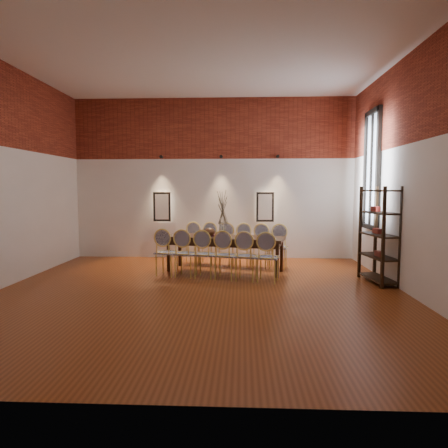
{
  "coord_description": "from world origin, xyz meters",
  "views": [
    {
      "loc": [
        0.73,
        -6.57,
        1.76
      ],
      "look_at": [
        0.36,
        1.38,
        1.05
      ],
      "focal_mm": 32.0,
      "sensor_mm": 36.0,
      "label": 1
    }
  ],
  "objects_px": {
    "chair_near_c": "(205,254)",
    "chair_far_e": "(260,246)",
    "chair_far_d": "(242,246)",
    "book": "(216,235)",
    "shelving_rack": "(379,235)",
    "chair_near_e": "(246,256)",
    "chair_far_c": "(224,245)",
    "chair_near_f": "(268,257)",
    "chair_near_a": "(167,252)",
    "dining_table": "(225,254)",
    "chair_near_d": "(226,255)",
    "bowl": "(209,232)",
    "chair_far_f": "(278,247)",
    "chair_far_a": "(191,244)",
    "vase": "(223,229)",
    "chair_near_b": "(186,253)",
    "chair_far_b": "(207,244)"
  },
  "relations": [
    {
      "from": "chair_near_d",
      "to": "chair_far_b",
      "type": "height_order",
      "value": "same"
    },
    {
      "from": "chair_far_b",
      "to": "chair_far_d",
      "type": "xyz_separation_m",
      "value": [
        0.8,
        -0.19,
        0.0
      ]
    },
    {
      "from": "chair_near_f",
      "to": "chair_far_d",
      "type": "bearing_deg",
      "value": 121.34
    },
    {
      "from": "chair_far_d",
      "to": "chair_far_e",
      "type": "bearing_deg",
      "value": -180.0
    },
    {
      "from": "shelving_rack",
      "to": "chair_near_b",
      "type": "bearing_deg",
      "value": 166.73
    },
    {
      "from": "dining_table",
      "to": "chair_near_c",
      "type": "xyz_separation_m",
      "value": [
        -0.36,
        -0.61,
        0.09
      ]
    },
    {
      "from": "chair_near_e",
      "to": "bowl",
      "type": "distance_m",
      "value": 1.19
    },
    {
      "from": "dining_table",
      "to": "chair_far_d",
      "type": "distance_m",
      "value": 0.72
    },
    {
      "from": "chair_far_a",
      "to": "chair_far_b",
      "type": "xyz_separation_m",
      "value": [
        0.4,
        -0.1,
        0.0
      ]
    },
    {
      "from": "book",
      "to": "chair_far_e",
      "type": "bearing_deg",
      "value": 25.52
    },
    {
      "from": "shelving_rack",
      "to": "book",
      "type": "bearing_deg",
      "value": 155.44
    },
    {
      "from": "book",
      "to": "shelving_rack",
      "type": "bearing_deg",
      "value": -16.62
    },
    {
      "from": "chair_near_a",
      "to": "chair_far_e",
      "type": "xyz_separation_m",
      "value": [
        1.92,
        0.94,
        0.0
      ]
    },
    {
      "from": "chair_near_f",
      "to": "shelving_rack",
      "type": "height_order",
      "value": "shelving_rack"
    },
    {
      "from": "dining_table",
      "to": "chair_far_d",
      "type": "bearing_deg",
      "value": 73.07
    },
    {
      "from": "chair_near_b",
      "to": "vase",
      "type": "xyz_separation_m",
      "value": [
        0.71,
        0.53,
        0.43
      ]
    },
    {
      "from": "chair_near_d",
      "to": "dining_table",
      "type": "bearing_deg",
      "value": 106.93
    },
    {
      "from": "chair_far_e",
      "to": "book",
      "type": "bearing_deg",
      "value": 38.87
    },
    {
      "from": "chair_near_a",
      "to": "chair_near_e",
      "type": "height_order",
      "value": "same"
    },
    {
      "from": "chair_near_d",
      "to": "chair_far_e",
      "type": "relative_size",
      "value": 1.0
    },
    {
      "from": "chair_near_f",
      "to": "chair_near_a",
      "type": "bearing_deg",
      "value": -180.0
    },
    {
      "from": "chair_near_d",
      "to": "bowl",
      "type": "xyz_separation_m",
      "value": [
        -0.37,
        0.73,
        0.37
      ]
    },
    {
      "from": "chair_far_d",
      "to": "book",
      "type": "bearing_deg",
      "value": 58.54
    },
    {
      "from": "chair_far_d",
      "to": "chair_far_e",
      "type": "relative_size",
      "value": 1.0
    },
    {
      "from": "chair_far_f",
      "to": "book",
      "type": "distance_m",
      "value": 1.42
    },
    {
      "from": "dining_table",
      "to": "chair_near_d",
      "type": "xyz_separation_m",
      "value": [
        0.04,
        -0.71,
        0.09
      ]
    },
    {
      "from": "chair_near_c",
      "to": "chair_far_e",
      "type": "height_order",
      "value": "same"
    },
    {
      "from": "chair_near_c",
      "to": "chair_far_d",
      "type": "height_order",
      "value": "same"
    },
    {
      "from": "chair_near_b",
      "to": "book",
      "type": "bearing_deg",
      "value": 58.78
    },
    {
      "from": "chair_near_f",
      "to": "book",
      "type": "xyz_separation_m",
      "value": [
        -1.03,
        0.96,
        0.3
      ]
    },
    {
      "from": "chair_near_f",
      "to": "chair_far_d",
      "type": "distance_m",
      "value": 1.59
    },
    {
      "from": "chair_near_b",
      "to": "bowl",
      "type": "xyz_separation_m",
      "value": [
        0.43,
        0.54,
        0.37
      ]
    },
    {
      "from": "book",
      "to": "shelving_rack",
      "type": "distance_m",
      "value": 3.24
    },
    {
      "from": "chair_near_d",
      "to": "chair_far_d",
      "type": "xyz_separation_m",
      "value": [
        0.31,
        1.32,
        0.0
      ]
    },
    {
      "from": "chair_near_c",
      "to": "chair_near_e",
      "type": "bearing_deg",
      "value": 0.0
    },
    {
      "from": "chair_near_e",
      "to": "chair_far_e",
      "type": "bearing_deg",
      "value": 90.0
    },
    {
      "from": "chair_far_c",
      "to": "chair_far_d",
      "type": "relative_size",
      "value": 1.0
    },
    {
      "from": "book",
      "to": "chair_far_a",
      "type": "bearing_deg",
      "value": 128.54
    },
    {
      "from": "chair_near_f",
      "to": "shelving_rack",
      "type": "xyz_separation_m",
      "value": [
        2.07,
        0.04,
        0.43
      ]
    },
    {
      "from": "chair_near_f",
      "to": "book",
      "type": "height_order",
      "value": "chair_near_f"
    },
    {
      "from": "chair_near_e",
      "to": "chair_far_b",
      "type": "relative_size",
      "value": 1.0
    },
    {
      "from": "chair_near_b",
      "to": "chair_far_c",
      "type": "relative_size",
      "value": 1.0
    },
    {
      "from": "chair_near_a",
      "to": "shelving_rack",
      "type": "distance_m",
      "value": 4.12
    },
    {
      "from": "chair_near_e",
      "to": "chair_far_c",
      "type": "distance_m",
      "value": 1.59
    },
    {
      "from": "book",
      "to": "vase",
      "type": "bearing_deg",
      "value": -21.67
    },
    {
      "from": "chair_near_b",
      "to": "book",
      "type": "distance_m",
      "value": 0.87
    },
    {
      "from": "chair_near_e",
      "to": "chair_far_f",
      "type": "relative_size",
      "value": 1.0
    },
    {
      "from": "chair_far_a",
      "to": "vase",
      "type": "distance_m",
      "value": 1.27
    },
    {
      "from": "chair_near_f",
      "to": "shelving_rack",
      "type": "relative_size",
      "value": 0.52
    },
    {
      "from": "chair_near_a",
      "to": "chair_near_d",
      "type": "bearing_deg",
      "value": 0.0
    }
  ]
}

